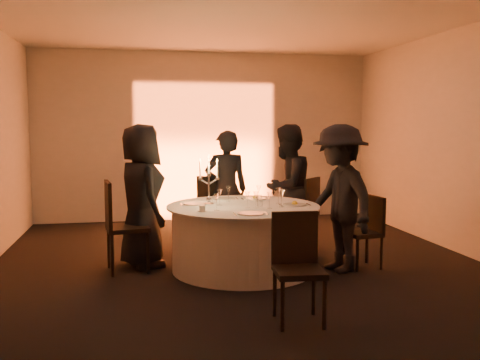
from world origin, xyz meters
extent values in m
plane|color=black|center=(0.00, 0.00, 0.00)|extent=(7.00, 7.00, 0.00)
plane|color=silver|center=(0.00, 0.00, 3.00)|extent=(7.00, 7.00, 0.00)
plane|color=beige|center=(0.00, 3.50, 1.50)|extent=(7.00, 0.00, 7.00)
plane|color=beige|center=(0.00, -3.50, 1.50)|extent=(7.00, 0.00, 7.00)
plane|color=beige|center=(3.00, 0.00, 1.50)|extent=(0.00, 7.00, 7.00)
cube|color=black|center=(0.00, 3.20, 0.05)|extent=(0.25, 0.12, 0.10)
cylinder|color=black|center=(0.00, 0.00, 0.01)|extent=(0.60, 0.60, 0.03)
cylinder|color=black|center=(0.00, 0.00, 0.38)|extent=(0.20, 0.20, 0.75)
cylinder|color=silver|center=(0.00, 0.00, 0.38)|extent=(1.68, 1.68, 0.75)
cylinder|color=silver|center=(0.00, 0.00, 0.76)|extent=(1.80, 1.80, 0.02)
cube|color=black|center=(-1.34, 0.20, 0.51)|extent=(0.53, 0.53, 0.05)
cube|color=black|center=(-1.55, 0.17, 0.80)|extent=(0.11, 0.47, 0.53)
cylinder|color=black|center=(-1.12, 0.03, 0.25)|extent=(0.04, 0.04, 0.50)
cylinder|color=black|center=(-1.18, 0.42, 0.25)|extent=(0.04, 0.04, 0.50)
cylinder|color=black|center=(-1.51, -0.03, 0.25)|extent=(0.04, 0.04, 0.50)
cylinder|color=black|center=(-1.57, 0.37, 0.25)|extent=(0.04, 0.04, 0.50)
cube|color=black|center=(-0.16, 1.58, 0.47)|extent=(0.47, 0.47, 0.05)
cube|color=black|center=(-0.18, 1.39, 0.74)|extent=(0.43, 0.08, 0.49)
cylinder|color=black|center=(0.05, 1.75, 0.23)|extent=(0.04, 0.04, 0.46)
cylinder|color=black|center=(-0.32, 1.78, 0.23)|extent=(0.04, 0.04, 0.46)
cylinder|color=black|center=(0.01, 1.38, 0.23)|extent=(0.04, 0.04, 0.46)
cylinder|color=black|center=(-0.36, 1.42, 0.23)|extent=(0.04, 0.04, 0.46)
cube|color=black|center=(0.98, 0.94, 0.48)|extent=(0.61, 0.61, 0.05)
cube|color=black|center=(1.12, 0.80, 0.74)|extent=(0.33, 0.34, 0.50)
cylinder|color=black|center=(0.97, 1.20, 0.23)|extent=(0.04, 0.04, 0.47)
cylinder|color=black|center=(0.71, 0.93, 0.23)|extent=(0.04, 0.04, 0.47)
cylinder|color=black|center=(1.24, 0.94, 0.23)|extent=(0.04, 0.04, 0.47)
cylinder|color=black|center=(0.98, 0.67, 0.23)|extent=(0.04, 0.04, 0.47)
cube|color=black|center=(1.43, -0.18, 0.41)|extent=(0.42, 0.42, 0.05)
cube|color=black|center=(1.60, -0.16, 0.65)|extent=(0.09, 0.38, 0.43)
cylinder|color=black|center=(1.25, -0.04, 0.20)|extent=(0.04, 0.04, 0.40)
cylinder|color=black|center=(1.29, -0.36, 0.20)|extent=(0.04, 0.04, 0.40)
cylinder|color=black|center=(1.57, 0.00, 0.20)|extent=(0.04, 0.04, 0.40)
cylinder|color=black|center=(1.61, -0.32, 0.20)|extent=(0.04, 0.04, 0.40)
cube|color=black|center=(0.14, -1.78, 0.46)|extent=(0.45, 0.45, 0.05)
cube|color=black|center=(0.15, -1.59, 0.71)|extent=(0.42, 0.07, 0.48)
cylinder|color=black|center=(-0.06, -1.94, 0.22)|extent=(0.04, 0.04, 0.45)
cylinder|color=black|center=(0.30, -1.97, 0.22)|extent=(0.04, 0.04, 0.45)
cylinder|color=black|center=(-0.03, -1.59, 0.22)|extent=(0.04, 0.04, 0.45)
cylinder|color=black|center=(0.33, -1.61, 0.22)|extent=(0.04, 0.04, 0.45)
imported|color=black|center=(-1.18, 0.39, 0.86)|extent=(0.79, 0.97, 1.73)
imported|color=black|center=(-0.01, 1.16, 0.82)|extent=(0.60, 0.40, 1.64)
imported|color=black|center=(0.78, 0.87, 0.86)|extent=(1.06, 1.04, 1.72)
imported|color=black|center=(1.09, -0.26, 0.86)|extent=(0.88, 1.23, 1.72)
cylinder|color=white|center=(-0.54, 0.19, 0.78)|extent=(0.29, 0.29, 0.01)
cube|color=#B7B7BC|center=(-0.71, 0.19, 0.78)|extent=(0.01, 0.17, 0.01)
cube|color=#B7B7BC|center=(-0.37, 0.19, 0.78)|extent=(0.02, 0.17, 0.01)
cylinder|color=white|center=(-0.14, 0.56, 0.78)|extent=(0.28, 0.28, 0.01)
cube|color=#B7B7BC|center=(-0.31, 0.56, 0.78)|extent=(0.02, 0.17, 0.01)
cube|color=#B7B7BC|center=(0.03, 0.56, 0.78)|extent=(0.01, 0.17, 0.01)
cylinder|color=white|center=(0.26, 0.49, 0.78)|extent=(0.27, 0.27, 0.01)
cube|color=#B7B7BC|center=(0.09, 0.49, 0.78)|extent=(0.02, 0.17, 0.01)
cube|color=#B7B7BC|center=(0.43, 0.49, 0.78)|extent=(0.02, 0.17, 0.01)
sphere|color=gold|center=(0.26, 0.49, 0.82)|extent=(0.07, 0.07, 0.07)
cylinder|color=white|center=(0.60, -0.11, 0.78)|extent=(0.27, 0.27, 0.01)
cube|color=#B7B7BC|center=(0.43, -0.11, 0.78)|extent=(0.02, 0.17, 0.01)
cube|color=#B7B7BC|center=(0.77, -0.11, 0.78)|extent=(0.01, 0.17, 0.01)
sphere|color=gold|center=(0.60, -0.11, 0.82)|extent=(0.07, 0.07, 0.07)
cylinder|color=white|center=(-0.05, -0.61, 0.78)|extent=(0.28, 0.28, 0.01)
cube|color=#B7B7BC|center=(-0.22, -0.61, 0.78)|extent=(0.02, 0.17, 0.01)
cube|color=#B7B7BC|center=(0.12, -0.61, 0.78)|extent=(0.02, 0.17, 0.01)
cylinder|color=white|center=(-0.52, -0.33, 0.77)|extent=(0.11, 0.11, 0.01)
cylinder|color=white|center=(-0.52, -0.33, 0.81)|extent=(0.07, 0.07, 0.06)
cylinder|color=silver|center=(-0.39, 0.12, 0.78)|extent=(0.12, 0.12, 0.02)
sphere|color=silver|center=(-0.39, 0.12, 0.83)|extent=(0.06, 0.06, 0.06)
cylinder|color=silver|center=(-0.39, 0.12, 0.95)|extent=(0.02, 0.02, 0.31)
cylinder|color=silver|center=(-0.39, 0.12, 1.13)|extent=(0.05, 0.05, 0.03)
cylinder|color=white|center=(-0.39, 0.12, 1.23)|extent=(0.02, 0.02, 0.20)
cone|color=orange|center=(-0.39, 0.12, 1.35)|extent=(0.02, 0.02, 0.03)
cylinder|color=silver|center=(-0.44, 0.12, 1.05)|extent=(0.11, 0.02, 0.08)
cylinder|color=silver|center=(-0.49, 0.12, 1.08)|extent=(0.05, 0.05, 0.03)
cylinder|color=white|center=(-0.49, 0.12, 1.19)|extent=(0.02, 0.02, 0.20)
cone|color=orange|center=(-0.49, 0.12, 1.31)|extent=(0.02, 0.02, 0.03)
cylinder|color=silver|center=(-0.34, 0.12, 1.05)|extent=(0.11, 0.02, 0.08)
cylinder|color=silver|center=(-0.29, 0.12, 1.08)|extent=(0.05, 0.05, 0.03)
cylinder|color=white|center=(-0.29, 0.12, 1.19)|extent=(0.02, 0.02, 0.20)
cone|color=orange|center=(-0.29, 0.12, 1.31)|extent=(0.02, 0.02, 0.03)
cylinder|color=white|center=(-0.27, 0.05, 0.77)|extent=(0.06, 0.06, 0.01)
cylinder|color=white|center=(-0.27, 0.05, 0.83)|extent=(0.01, 0.01, 0.10)
cone|color=white|center=(-0.27, 0.05, 0.92)|extent=(0.07, 0.07, 0.09)
cylinder|color=white|center=(0.41, -0.22, 0.77)|extent=(0.06, 0.06, 0.01)
cylinder|color=white|center=(0.41, -0.22, 0.83)|extent=(0.01, 0.01, 0.10)
cone|color=white|center=(0.41, -0.22, 0.92)|extent=(0.07, 0.07, 0.09)
cylinder|color=white|center=(0.10, -0.22, 0.77)|extent=(0.06, 0.06, 0.01)
cylinder|color=white|center=(0.10, -0.22, 0.83)|extent=(0.01, 0.01, 0.10)
cone|color=white|center=(0.10, -0.22, 0.92)|extent=(0.07, 0.07, 0.09)
cylinder|color=white|center=(0.24, -0.30, 0.77)|extent=(0.06, 0.06, 0.01)
cylinder|color=white|center=(0.24, -0.30, 0.83)|extent=(0.01, 0.01, 0.10)
cone|color=white|center=(0.24, -0.30, 0.92)|extent=(0.07, 0.07, 0.09)
cylinder|color=white|center=(0.44, 0.06, 0.77)|extent=(0.06, 0.06, 0.01)
cylinder|color=white|center=(0.44, 0.06, 0.83)|extent=(0.01, 0.01, 0.10)
cone|color=white|center=(0.44, 0.06, 0.92)|extent=(0.07, 0.07, 0.09)
cylinder|color=white|center=(0.27, 0.35, 0.77)|extent=(0.06, 0.06, 0.01)
cylinder|color=white|center=(0.27, 0.35, 0.83)|extent=(0.01, 0.01, 0.10)
cone|color=white|center=(0.27, 0.35, 0.92)|extent=(0.07, 0.07, 0.09)
cylinder|color=white|center=(-0.12, 0.37, 0.77)|extent=(0.06, 0.06, 0.01)
cylinder|color=white|center=(-0.12, 0.37, 0.83)|extent=(0.01, 0.01, 0.10)
cone|color=white|center=(-0.12, 0.37, 0.92)|extent=(0.07, 0.07, 0.09)
cylinder|color=white|center=(-0.37, -0.33, 0.77)|extent=(0.06, 0.06, 0.01)
cylinder|color=white|center=(-0.37, -0.33, 0.83)|extent=(0.01, 0.01, 0.10)
cone|color=white|center=(-0.37, -0.33, 0.92)|extent=(0.07, 0.07, 0.09)
cylinder|color=white|center=(0.01, -0.19, 0.77)|extent=(0.06, 0.06, 0.01)
cylinder|color=white|center=(0.01, -0.19, 0.83)|extent=(0.01, 0.01, 0.10)
cone|color=white|center=(0.01, -0.19, 0.92)|extent=(0.07, 0.07, 0.09)
cylinder|color=white|center=(0.25, 0.24, 0.82)|extent=(0.07, 0.07, 0.09)
cylinder|color=white|center=(0.17, -0.12, 0.82)|extent=(0.07, 0.07, 0.09)
cylinder|color=white|center=(-0.31, 0.24, 0.82)|extent=(0.07, 0.07, 0.09)
camera|label=1|loc=(-1.22, -6.10, 1.72)|focal=40.00mm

